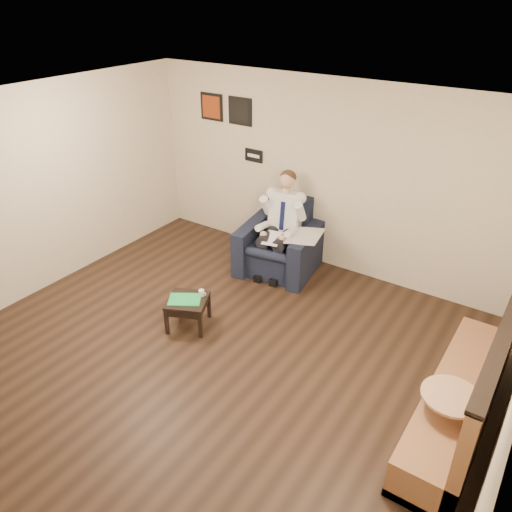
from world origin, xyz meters
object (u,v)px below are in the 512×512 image
Objects in this scene: smartphone at (194,293)px; banquette at (466,372)px; side_table at (188,312)px; green_folder at (185,299)px; armchair at (279,239)px; cafe_table at (445,422)px; coffee_mug at (201,293)px; seated_man at (276,230)px.

banquette is (3.28, 0.14, 0.23)m from smartphone.
green_folder reaches higher than side_table.
armchair is 2.72× the size of green_folder.
coffee_mug is at bearing 174.49° from cafe_table.
banquette is 3.69× the size of cafe_table.
coffee_mug is (0.10, 0.16, 0.24)m from side_table.
coffee_mug is at bearing -102.17° from armchair.
cafe_table is (3.01, -1.87, -0.38)m from seated_man.
green_folder is (-0.24, -1.75, -0.31)m from seated_man.
side_table is 0.21m from green_folder.
armchair is at bearing 86.54° from coffee_mug.
smartphone is at bearing -107.42° from seated_man.
side_table is at bearing -97.35° from smartphone.
green_folder is at bearing -121.73° from coffee_mug.
green_folder is at bearing -103.96° from smartphone.
seated_man is 2.95× the size of side_table.
smartphone is 3.29m from banquette.
armchair is 0.44× the size of banquette.
cafe_table is at bearing -40.54° from seated_man.
green_folder is (-0.02, -0.03, 0.20)m from side_table.
green_folder is 3.30m from banquette.
coffee_mug is (-0.12, -1.56, -0.28)m from seated_man.
cafe_table is at bearing -93.81° from banquette.
side_table is at bearing -174.92° from banquette.
seated_man is at bearing 154.65° from banquette.
seated_man is 3.36m from banquette.
seated_man is 3.61× the size of green_folder.
armchair is 1.90m from side_table.
side_table is at bearing -121.73° from coffee_mug.
side_table is 3.24m from cafe_table.
smartphone is at bearing -106.07° from armchair.
coffee_mug is 0.13m from smartphone.
armchair is 0.24m from seated_man.
coffee_mug is at bearing 58.27° from side_table.
banquette is at bearing 5.52° from green_folder.
banquette reaches higher than armchair.
side_table is 1.22× the size of green_folder.
seated_man is 2.16× the size of cafe_table.
smartphone is 3.26m from cafe_table.
armchair is at bearing 146.53° from cafe_table.
green_folder is 0.60× the size of cafe_table.
armchair is at bearing 152.77° from banquette.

